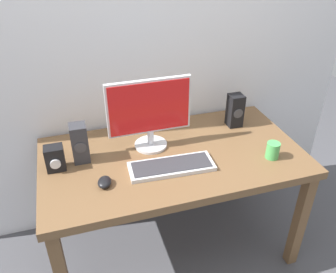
{
  "coord_description": "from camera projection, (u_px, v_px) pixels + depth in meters",
  "views": [
    {
      "loc": [
        -0.5,
        -1.52,
        1.84
      ],
      "look_at": [
        -0.03,
        0.0,
        0.85
      ],
      "focal_mm": 37.48,
      "sensor_mm": 36.0,
      "label": 1
    }
  ],
  "objects": [
    {
      "name": "mouse",
      "position": [
        105.0,
        182.0,
        1.71
      ],
      "size": [
        0.09,
        0.11,
        0.04
      ],
      "primitive_type": "ellipsoid",
      "rotation": [
        0.0,
        0.0,
        -0.27
      ],
      "color": "black",
      "rests_on": "desk"
    },
    {
      "name": "speaker_left",
      "position": [
        80.0,
        143.0,
        1.84
      ],
      "size": [
        0.09,
        0.09,
        0.22
      ],
      "color": "#333338",
      "rests_on": "desk"
    },
    {
      "name": "desk",
      "position": [
        173.0,
        165.0,
        1.98
      ],
      "size": [
        1.44,
        0.78,
        0.73
      ],
      "color": "brown",
      "rests_on": "ground_plane"
    },
    {
      "name": "ground_plane",
      "position": [
        172.0,
        244.0,
        2.33
      ],
      "size": [
        6.0,
        6.0,
        0.0
      ],
      "primitive_type": "plane",
      "color": "#4C4C51"
    },
    {
      "name": "coffee_mug",
      "position": [
        273.0,
        150.0,
        1.89
      ],
      "size": [
        0.07,
        0.07,
        0.09
      ],
      "primitive_type": "cylinder",
      "color": "#4CB259",
      "rests_on": "desk"
    },
    {
      "name": "monitor",
      "position": [
        149.0,
        112.0,
        1.91
      ],
      "size": [
        0.47,
        0.18,
        0.4
      ],
      "color": "silver",
      "rests_on": "desk"
    },
    {
      "name": "keyboard_primary",
      "position": [
        171.0,
        166.0,
        1.83
      ],
      "size": [
        0.45,
        0.19,
        0.03
      ],
      "color": "silver",
      "rests_on": "desk"
    },
    {
      "name": "audio_controller",
      "position": [
        55.0,
        158.0,
        1.79
      ],
      "size": [
        0.1,
        0.09,
        0.13
      ],
      "color": "black",
      "rests_on": "desk"
    },
    {
      "name": "speaker_right",
      "position": [
        235.0,
        110.0,
        2.16
      ],
      "size": [
        0.09,
        0.09,
        0.21
      ],
      "color": "black",
      "rests_on": "desk"
    }
  ]
}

